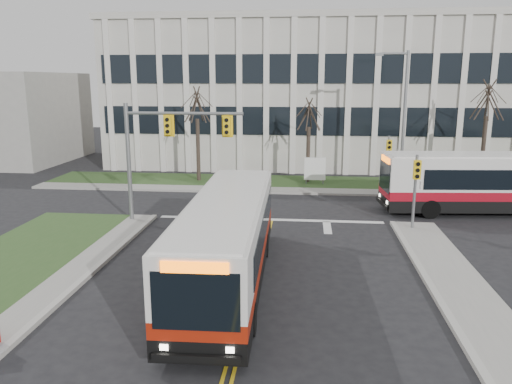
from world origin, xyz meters
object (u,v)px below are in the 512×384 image
object	(u,v)px
directory_sign	(315,169)
bus_main	(228,243)
streetlight	(402,114)
bus_cross	(495,184)

from	to	relation	value
directory_sign	bus_main	size ratio (longest dim) A/B	0.17
streetlight	directory_sign	size ratio (longest dim) A/B	4.60
streetlight	bus_main	size ratio (longest dim) A/B	0.78
bus_main	bus_cross	distance (m)	17.55
bus_main	bus_cross	bearing A→B (deg)	39.40
bus_cross	streetlight	bearing A→B (deg)	-145.50
streetlight	bus_cross	distance (m)	7.74
streetlight	directory_sign	distance (m)	6.96
bus_main	bus_cross	size ratio (longest dim) A/B	0.96
streetlight	bus_cross	bearing A→B (deg)	-50.59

